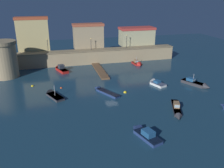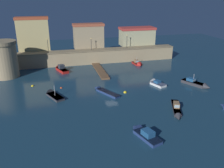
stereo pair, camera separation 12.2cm
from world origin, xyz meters
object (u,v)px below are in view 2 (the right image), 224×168
Objects in this scene: quay_lamp_0 at (48,43)px; moored_boat_4 at (138,64)px; quay_lamp_2 at (127,39)px; moored_boat_6 at (156,83)px; mooring_buoy_0 at (61,88)px; fortress_tower at (4,59)px; moored_boat_8 at (104,91)px; moored_boat_2 at (177,110)px; moored_boat_0 at (52,95)px; moored_boat_3 at (61,69)px; moored_boat_5 at (197,84)px; mooring_buoy_1 at (125,93)px; moored_boat_1 at (143,133)px; mooring_buoy_2 at (33,86)px; quay_lamp_1 at (91,42)px.

quay_lamp_0 is 0.84× the size of moored_boat_4.
moored_boat_6 is at bearing -89.85° from quay_lamp_2.
mooring_buoy_0 is (2.13, -18.07, -6.45)m from quay_lamp_0.
fortress_tower is 18.59× the size of mooring_buoy_0.
moored_boat_8 is 9.67m from mooring_buoy_0.
moored_boat_2 reaches higher than mooring_buoy_0.
fortress_tower is 1.46× the size of moored_boat_0.
mooring_buoy_0 is (-0.65, -12.78, -0.53)m from moored_boat_3.
moored_boat_5 reaches higher than mooring_buoy_1.
moored_boat_3 is (2.78, -5.30, -5.93)m from quay_lamp_0.
mooring_buoy_1 is (14.60, -2.09, -0.26)m from moored_boat_0.
moored_boat_1 reaches higher than mooring_buoy_2.
moored_boat_6 is 8.01× the size of mooring_buoy_2.
mooring_buoy_0 is (12.57, -11.13, -4.47)m from fortress_tower.
mooring_buoy_2 is (-4.15, 6.53, -0.26)m from moored_boat_0.
moored_boat_0 is 0.84× the size of moored_boat_2.
fortress_tower reaches higher than quay_lamp_2.
fortress_tower is 14.98× the size of mooring_buoy_2.
quay_lamp_1 is at bearing -143.33° from moored_boat_2.
mooring_buoy_1 reaches higher than mooring_buoy_2.
moored_boat_2 is 24.77m from mooring_buoy_0.
fortress_tower is 36.43m from moored_boat_6.
moored_boat_8 is (-20.83, 1.42, -0.18)m from moored_boat_5.
mooring_buoy_0 is at bearing 61.33° from moored_boat_6.
mooring_buoy_0 is (-20.72, 3.07, -0.36)m from moored_boat_6.
moored_boat_0 is 16.74m from moored_boat_3.
mooring_buoy_1 is at bearing -58.25° from quay_lamp_0.
moored_boat_0 is at bearing -118.49° from quay_lamp_1.
mooring_buoy_0 is 0.81× the size of mooring_buoy_2.
moored_boat_1 is 9.94m from moored_boat_2.
quay_lamp_0 is 25.88m from moored_boat_4.
fortress_tower is 1.22× the size of moored_boat_2.
mooring_buoy_0 is at bearing -24.49° from mooring_buoy_2.
mooring_buoy_0 is at bearing -83.26° from quay_lamp_0.
moored_boat_8 is (-12.22, -22.78, -6.24)m from quay_lamp_2.
moored_boat_1 is 9.00× the size of mooring_buoy_1.
moored_boat_3 reaches higher than moored_boat_8.
moored_boat_1 is 0.82× the size of moored_boat_2.
moored_boat_3 is (-18.08, 28.97, 0.13)m from moored_boat_2.
quay_lamp_1 is 21.54m from mooring_buoy_0.
mooring_buoy_1 is (14.80, -23.92, -6.45)m from quay_lamp_0.
quay_lamp_0 is at bearing 0.52° from moored_boat_1.
moored_boat_6 is 27.43m from mooring_buoy_2.
moored_boat_3 is 1.37× the size of moored_boat_6.
moored_boat_1 is at bearing -72.48° from quay_lamp_0.
moored_boat_1 is 35.76m from moored_boat_3.
moored_boat_4 is 25.80m from mooring_buoy_0.
quay_lamp_2 is at bearing -94.72° from moored_boat_3.
quay_lamp_0 is 0.52× the size of moored_boat_2.
mooring_buoy_2 is at bearing 155.51° from mooring_buoy_0.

